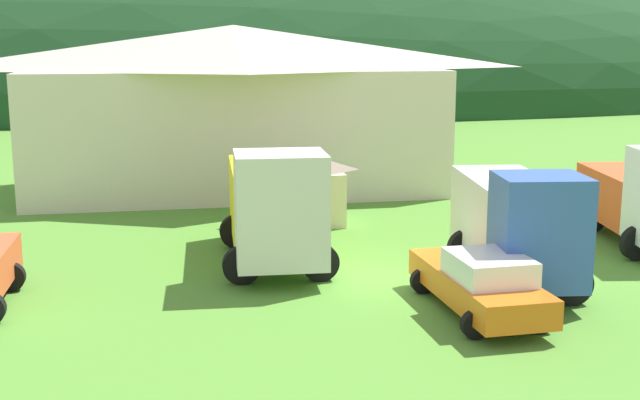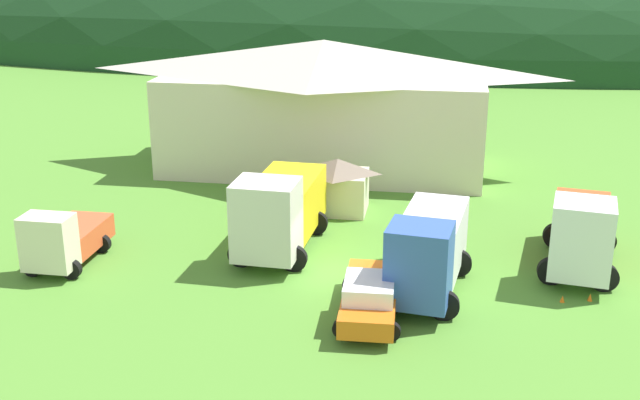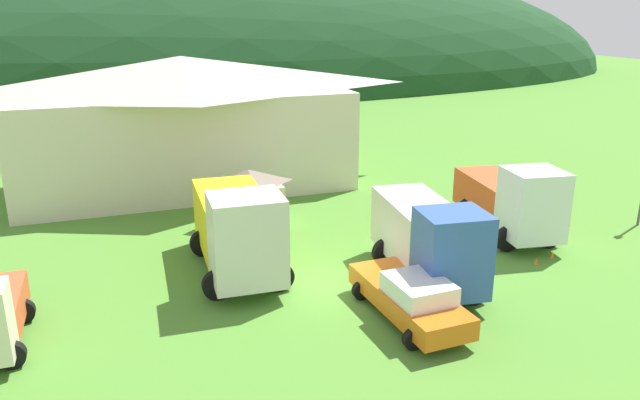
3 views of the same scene
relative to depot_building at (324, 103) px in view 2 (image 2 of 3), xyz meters
The scene contains 11 objects.
ground_plane 15.75m from the depot_building, 79.15° to the right, with size 200.00×200.00×0.00m, color #4C842D.
forested_hill_backdrop 57.16m from the depot_building, 87.11° to the left, with size 153.64×60.00×36.83m, color #193D1E.
depot_building is the anchor object (origin of this frame).
play_shed_cream 8.02m from the depot_building, 76.09° to the right, with size 3.12×2.66×2.69m.
light_truck_cream 18.20m from the depot_building, 117.64° to the right, with size 2.51×4.61×2.61m.
flatbed_truck_yellow 13.04m from the depot_building, 89.67° to the right, with size 3.55×7.09×3.75m.
box_truck_blue 17.56m from the depot_building, 68.14° to the right, with size 3.51×6.74×3.46m.
heavy_rig_white 18.25m from the depot_building, 46.20° to the right, with size 3.67×6.94×3.51m.
service_pickup_orange 19.31m from the depot_building, 76.21° to the right, with size 2.46×5.34×1.66m.
traffic_cone_near_pickup 20.67m from the depot_building, 51.63° to the right, with size 0.36×0.36×0.58m, color orange.
traffic_cone_mid_row 20.28m from the depot_building, 54.47° to the right, with size 0.36×0.36×0.53m, color orange.
Camera 2 is at (3.95, -28.98, 13.13)m, focal length 44.22 mm.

